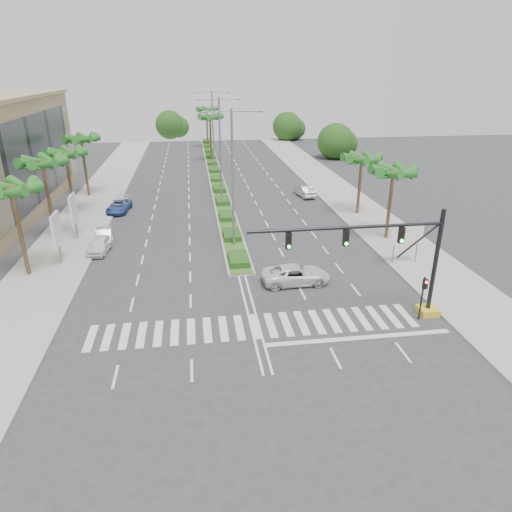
{
  "coord_description": "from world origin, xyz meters",
  "views": [
    {
      "loc": [
        -3.4,
        -24.59,
        15.05
      ],
      "look_at": [
        0.66,
        4.3,
        3.0
      ],
      "focal_mm": 32.0,
      "sensor_mm": 36.0,
      "label": 1
    }
  ],
  "objects_px": {
    "car_parked_a": "(100,245)",
    "car_parked_c": "(119,206)",
    "car_crossing": "(296,275)",
    "car_right": "(305,191)",
    "car_parked_d": "(120,205)",
    "car_parked_b": "(104,236)"
  },
  "relations": [
    {
      "from": "car_parked_d",
      "to": "car_crossing",
      "type": "xyz_separation_m",
      "value": [
        15.69,
        -21.6,
        0.07
      ]
    },
    {
      "from": "car_parked_a",
      "to": "car_crossing",
      "type": "height_order",
      "value": "car_crossing"
    },
    {
      "from": "car_parked_a",
      "to": "car_crossing",
      "type": "xyz_separation_m",
      "value": [
        15.69,
        -8.61,
        0.02
      ]
    },
    {
      "from": "car_parked_d",
      "to": "car_crossing",
      "type": "distance_m",
      "value": 26.7
    },
    {
      "from": "car_crossing",
      "to": "car_right",
      "type": "distance_m",
      "value": 25.4
    },
    {
      "from": "car_parked_b",
      "to": "car_right",
      "type": "relative_size",
      "value": 0.94
    },
    {
      "from": "car_parked_a",
      "to": "car_parked_b",
      "type": "xyz_separation_m",
      "value": [
        0.0,
        2.19,
        -0.02
      ]
    },
    {
      "from": "car_parked_c",
      "to": "car_crossing",
      "type": "relative_size",
      "value": 0.89
    },
    {
      "from": "car_parked_c",
      "to": "car_parked_d",
      "type": "distance_m",
      "value": 0.74
    },
    {
      "from": "car_parked_d",
      "to": "car_parked_a",
      "type": "bearing_deg",
      "value": -86.77
    },
    {
      "from": "car_crossing",
      "to": "car_right",
      "type": "bearing_deg",
      "value": -16.21
    },
    {
      "from": "car_parked_d",
      "to": "car_parked_c",
      "type": "bearing_deg",
      "value": -86.77
    },
    {
      "from": "car_crossing",
      "to": "car_right",
      "type": "height_order",
      "value": "car_right"
    },
    {
      "from": "car_parked_a",
      "to": "car_parked_d",
      "type": "relative_size",
      "value": 0.92
    },
    {
      "from": "car_crossing",
      "to": "car_parked_d",
      "type": "bearing_deg",
      "value": 34.86
    },
    {
      "from": "car_parked_d",
      "to": "car_crossing",
      "type": "bearing_deg",
      "value": -50.78
    },
    {
      "from": "car_parked_a",
      "to": "car_right",
      "type": "xyz_separation_m",
      "value": [
        22.3,
        15.92,
        0.02
      ]
    },
    {
      "from": "car_parked_c",
      "to": "car_parked_d",
      "type": "relative_size",
      "value": 1.04
    },
    {
      "from": "car_parked_a",
      "to": "car_parked_c",
      "type": "height_order",
      "value": "car_parked_a"
    },
    {
      "from": "car_parked_b",
      "to": "car_parked_c",
      "type": "relative_size",
      "value": 0.89
    },
    {
      "from": "car_parked_a",
      "to": "car_crossing",
      "type": "distance_m",
      "value": 17.9
    },
    {
      "from": "car_parked_a",
      "to": "car_parked_b",
      "type": "relative_size",
      "value": 0.99
    }
  ]
}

